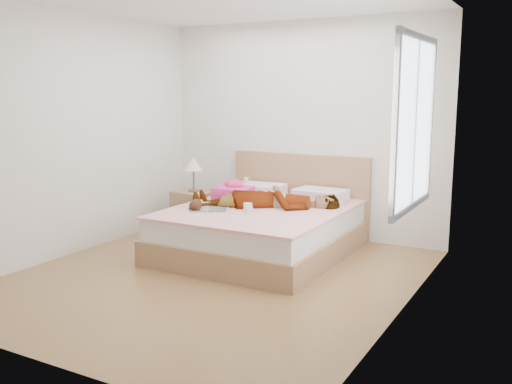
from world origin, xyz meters
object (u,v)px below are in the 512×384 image
Objects in this scene: bed at (264,227)px; towel at (233,191)px; coffee_mug at (248,208)px; plush_toy at (196,205)px; phone at (246,180)px; nightstand at (194,209)px; woman at (267,196)px; magazine at (208,210)px.

bed reaches higher than towel.
coffee_mug is 0.62× the size of plush_toy.
phone is 0.99m from coffee_mug.
bed is 0.67m from towel.
bed reaches higher than phone.
towel is 0.64m from nightstand.
nightstand is at bearing 126.41° from plush_toy.
bed is (-0.01, -0.05, -0.35)m from woman.
woman is 3.29× the size of towel.
magazine is 2.25× the size of plush_toy.
towel is 2.14× the size of plush_toy.
bed is 0.48m from coffee_mug.
magazine is at bearing -46.29° from nightstand.
bed reaches higher than magazine.
magazine is 0.14m from plush_toy.
woman is 0.58m from towel.
coffee_mug is 1.31m from nightstand.
plush_toy is at bearing -162.98° from coffee_mug.
towel reaches higher than woman.
phone is at bearing 18.73° from nightstand.
magazine is 0.53× the size of nightstand.
magazine is 0.44m from coffee_mug.
bed is at bearing -30.22° from woman.
towel is 0.83m from coffee_mug.
towel reaches higher than plush_toy.
coffee_mug is 0.15× the size of nightstand.
magazine is 1.03m from nightstand.
bed is at bearing 50.21° from magazine.
magazine is at bearing -105.69° from phone.
woman is 7.05× the size of plush_toy.
coffee_mug is (0.51, -0.84, -0.15)m from phone.
plush_toy is 0.24× the size of nightstand.
woman is 0.44m from coffee_mug.
nightstand reaches higher than plush_toy.
magazine is (0.08, -0.94, -0.19)m from phone.
nightstand is (-1.11, 0.24, 0.04)m from bed.
nightstand reaches higher than magazine.
coffee_mug is at bearing -79.38° from phone.
towel is at bearing -122.55° from phone.
bed reaches higher than plush_toy.
phone is 0.80m from bed.
phone is 0.11× the size of nightstand.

